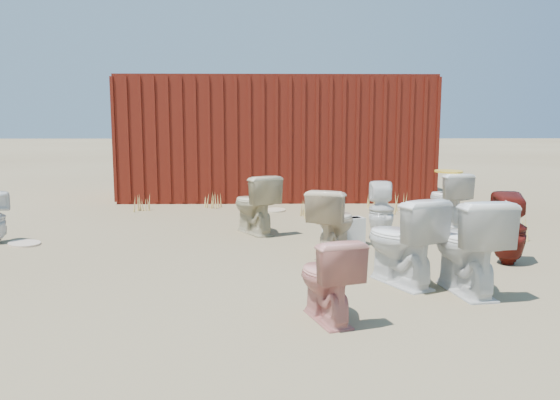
{
  "coord_description": "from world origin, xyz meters",
  "views": [
    {
      "loc": [
        -0.13,
        -6.15,
        1.5
      ],
      "look_at": [
        0.0,
        0.6,
        0.55
      ],
      "focal_mm": 35.0,
      "sensor_mm": 36.0,
      "label": 1
    }
  ],
  "objects_px": {
    "toilet_back_beige_right": "(333,222)",
    "toilet_back_e": "(381,210)",
    "toilet_front_maroon": "(509,229)",
    "loose_tank": "(344,232)",
    "toilet_front_c": "(401,241)",
    "toilet_front_pink": "(327,278)",
    "shipping_container": "(276,138)",
    "toilet_back_beige_left": "(254,204)",
    "toilet_front_e": "(467,245)",
    "toilet_back_yellowlid": "(447,199)"
  },
  "relations": [
    {
      "from": "toilet_back_beige_right",
      "to": "toilet_back_e",
      "type": "bearing_deg",
      "value": -103.78
    },
    {
      "from": "toilet_front_maroon",
      "to": "loose_tank",
      "type": "xyz_separation_m",
      "value": [
        -1.64,
        0.92,
        -0.21
      ]
    },
    {
      "from": "toilet_back_beige_right",
      "to": "loose_tank",
      "type": "relative_size",
      "value": 1.55
    },
    {
      "from": "toilet_front_c",
      "to": "toilet_back_e",
      "type": "relative_size",
      "value": 1.13
    },
    {
      "from": "toilet_front_pink",
      "to": "toilet_back_e",
      "type": "distance_m",
      "value": 3.23
    },
    {
      "from": "toilet_front_c",
      "to": "toilet_back_e",
      "type": "bearing_deg",
      "value": -122.78
    },
    {
      "from": "toilet_front_maroon",
      "to": "shipping_container",
      "type": "bearing_deg",
      "value": -60.58
    },
    {
      "from": "loose_tank",
      "to": "toilet_back_beige_left",
      "type": "bearing_deg",
      "value": 126.69
    },
    {
      "from": "toilet_front_maroon",
      "to": "toilet_front_c",
      "type": "bearing_deg",
      "value": 34.17
    },
    {
      "from": "toilet_back_beige_right",
      "to": "toilet_back_e",
      "type": "distance_m",
      "value": 1.23
    },
    {
      "from": "toilet_back_beige_left",
      "to": "toilet_back_beige_right",
      "type": "relative_size",
      "value": 1.05
    },
    {
      "from": "toilet_front_pink",
      "to": "toilet_back_beige_left",
      "type": "bearing_deg",
      "value": -97.33
    },
    {
      "from": "toilet_front_c",
      "to": "toilet_back_e",
      "type": "xyz_separation_m",
      "value": [
        0.25,
        2.12,
        -0.05
      ]
    },
    {
      "from": "toilet_front_e",
      "to": "toilet_back_yellowlid",
      "type": "relative_size",
      "value": 1.09
    },
    {
      "from": "toilet_front_maroon",
      "to": "toilet_back_beige_left",
      "type": "bearing_deg",
      "value": -25.7
    },
    {
      "from": "toilet_front_maroon",
      "to": "toilet_back_beige_right",
      "type": "height_order",
      "value": "toilet_back_beige_right"
    },
    {
      "from": "toilet_front_pink",
      "to": "toilet_back_beige_left",
      "type": "xyz_separation_m",
      "value": [
        -0.65,
        3.37,
        0.08
      ]
    },
    {
      "from": "toilet_front_pink",
      "to": "toilet_back_yellowlid",
      "type": "relative_size",
      "value": 0.84
    },
    {
      "from": "toilet_front_c",
      "to": "toilet_back_yellowlid",
      "type": "distance_m",
      "value": 3.32
    },
    {
      "from": "toilet_front_pink",
      "to": "toilet_back_e",
      "type": "height_order",
      "value": "toilet_back_e"
    },
    {
      "from": "toilet_front_pink",
      "to": "toilet_front_c",
      "type": "relative_size",
      "value": 0.79
    },
    {
      "from": "toilet_back_beige_right",
      "to": "toilet_front_e",
      "type": "bearing_deg",
      "value": 149.9
    },
    {
      "from": "toilet_back_beige_left",
      "to": "toilet_back_e",
      "type": "xyz_separation_m",
      "value": [
        1.69,
        -0.31,
        -0.04
      ]
    },
    {
      "from": "toilet_back_beige_right",
      "to": "toilet_back_e",
      "type": "height_order",
      "value": "toilet_back_beige_right"
    },
    {
      "from": "toilet_front_pink",
      "to": "toilet_front_e",
      "type": "height_order",
      "value": "toilet_front_e"
    },
    {
      "from": "toilet_front_pink",
      "to": "toilet_back_beige_right",
      "type": "bearing_deg",
      "value": -115.94
    },
    {
      "from": "toilet_back_beige_left",
      "to": "toilet_back_e",
      "type": "bearing_deg",
      "value": 139.34
    },
    {
      "from": "toilet_back_beige_left",
      "to": "loose_tank",
      "type": "distance_m",
      "value": 1.41
    },
    {
      "from": "toilet_front_maroon",
      "to": "toilet_front_e",
      "type": "bearing_deg",
      "value": 56.37
    },
    {
      "from": "toilet_front_maroon",
      "to": "loose_tank",
      "type": "bearing_deg",
      "value": -22.8
    },
    {
      "from": "shipping_container",
      "to": "toilet_back_e",
      "type": "distance_m",
      "value": 4.56
    },
    {
      "from": "toilet_back_yellowlid",
      "to": "toilet_front_c",
      "type": "bearing_deg",
      "value": 55.02
    },
    {
      "from": "loose_tank",
      "to": "toilet_back_yellowlid",
      "type": "bearing_deg",
      "value": 21.42
    },
    {
      "from": "toilet_front_pink",
      "to": "toilet_back_yellowlid",
      "type": "bearing_deg",
      "value": -137.37
    },
    {
      "from": "toilet_front_e",
      "to": "shipping_container",
      "type": "bearing_deg",
      "value": -85.17
    },
    {
      "from": "toilet_front_c",
      "to": "toilet_back_yellowlid",
      "type": "xyz_separation_m",
      "value": [
        1.41,
        3.01,
        -0.02
      ]
    },
    {
      "from": "toilet_front_maroon",
      "to": "toilet_back_e",
      "type": "distance_m",
      "value": 1.78
    },
    {
      "from": "toilet_front_maroon",
      "to": "toilet_back_beige_left",
      "type": "xyz_separation_m",
      "value": [
        -2.77,
        1.73,
        0.02
      ]
    },
    {
      "from": "shipping_container",
      "to": "toilet_back_beige_left",
      "type": "relative_size",
      "value": 7.4
    },
    {
      "from": "shipping_container",
      "to": "toilet_back_beige_right",
      "type": "xyz_separation_m",
      "value": [
        0.59,
        -5.25,
        -0.81
      ]
    },
    {
      "from": "toilet_back_beige_right",
      "to": "toilet_back_beige_left",
      "type": "bearing_deg",
      "value": -30.18
    },
    {
      "from": "toilet_front_pink",
      "to": "loose_tank",
      "type": "bearing_deg",
      "value": -118.73
    },
    {
      "from": "shipping_container",
      "to": "toilet_front_e",
      "type": "xyz_separation_m",
      "value": [
        1.62,
        -6.66,
        -0.77
      ]
    },
    {
      "from": "toilet_front_pink",
      "to": "toilet_front_c",
      "type": "distance_m",
      "value": 1.23
    },
    {
      "from": "shipping_container",
      "to": "toilet_front_maroon",
      "type": "bearing_deg",
      "value": -66.91
    },
    {
      "from": "toilet_back_beige_right",
      "to": "toilet_back_e",
      "type": "relative_size",
      "value": 1.05
    },
    {
      "from": "toilet_back_yellowlid",
      "to": "loose_tank",
      "type": "bearing_deg",
      "value": 29.0
    },
    {
      "from": "shipping_container",
      "to": "toilet_front_c",
      "type": "relative_size",
      "value": 7.21
    },
    {
      "from": "toilet_front_e",
      "to": "toilet_back_beige_right",
      "type": "relative_size",
      "value": 1.11
    },
    {
      "from": "loose_tank",
      "to": "toilet_back_beige_right",
      "type": "bearing_deg",
      "value": -129.48
    }
  ]
}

